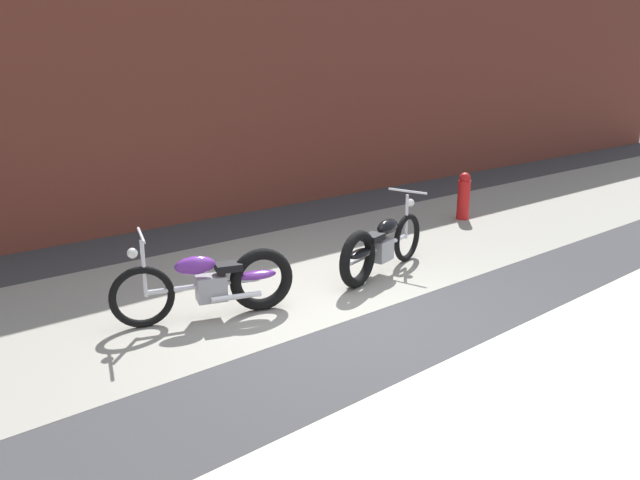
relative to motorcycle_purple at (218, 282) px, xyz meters
name	(u,v)px	position (x,y,z in m)	size (l,w,h in m)	color
ground_plane	(351,320)	(1.06, -1.00, -0.40)	(80.00, 80.00, 0.00)	#38383A
sidewalk_slab	(261,278)	(1.06, 0.75, -0.40)	(36.00, 3.50, 0.01)	gray
brick_building_wall	(136,81)	(1.06, 4.20, 2.01)	(36.00, 0.50, 4.82)	brown
motorcycle_purple	(218,282)	(0.00, 0.00, 0.00)	(1.94, 0.85, 1.03)	black
motorcycle_black	(378,247)	(2.28, -0.16, 0.00)	(1.96, 0.77, 1.03)	black
fire_hydrant	(464,196)	(5.62, 1.06, 0.03)	(0.22, 0.22, 0.84)	red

